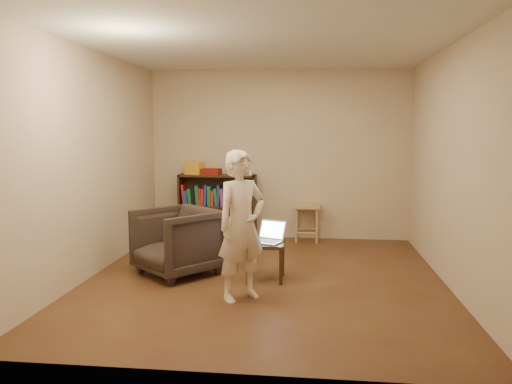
# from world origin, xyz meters

# --- Properties ---
(floor) EXTENTS (4.50, 4.50, 0.00)m
(floor) POSITION_xyz_m (0.00, 0.00, 0.00)
(floor) COLOR #4D2418
(floor) RESTS_ON ground
(ceiling) EXTENTS (4.50, 4.50, 0.00)m
(ceiling) POSITION_xyz_m (0.00, 0.00, 2.60)
(ceiling) COLOR silver
(ceiling) RESTS_ON wall_back
(wall_back) EXTENTS (4.00, 0.00, 4.00)m
(wall_back) POSITION_xyz_m (0.00, 2.25, 1.30)
(wall_back) COLOR #BEA68F
(wall_back) RESTS_ON floor
(wall_left) EXTENTS (0.00, 4.50, 4.50)m
(wall_left) POSITION_xyz_m (-2.00, 0.00, 1.30)
(wall_left) COLOR #BEA68F
(wall_left) RESTS_ON floor
(wall_right) EXTENTS (0.00, 4.50, 4.50)m
(wall_right) POSITION_xyz_m (2.00, 0.00, 1.30)
(wall_right) COLOR #BEA68F
(wall_right) RESTS_ON floor
(bookshelf) EXTENTS (1.20, 0.30, 1.00)m
(bookshelf) POSITION_xyz_m (-0.94, 2.09, 0.44)
(bookshelf) COLOR black
(bookshelf) RESTS_ON floor
(box_yellow) EXTENTS (0.28, 0.23, 0.20)m
(box_yellow) POSITION_xyz_m (-1.31, 2.11, 1.10)
(box_yellow) COLOR gold
(box_yellow) RESTS_ON bookshelf
(red_cloth) EXTENTS (0.30, 0.24, 0.09)m
(red_cloth) POSITION_xyz_m (-1.04, 2.11, 1.05)
(red_cloth) COLOR maroon
(red_cloth) RESTS_ON bookshelf
(box_green) EXTENTS (0.16, 0.16, 0.15)m
(box_green) POSITION_xyz_m (-0.62, 2.08, 1.07)
(box_green) COLOR #1B6532
(box_green) RESTS_ON bookshelf
(box_white) EXTENTS (0.10, 0.10, 0.07)m
(box_white) POSITION_xyz_m (-0.45, 2.08, 1.04)
(box_white) COLOR white
(box_white) RESTS_ON bookshelf
(stool) EXTENTS (0.39, 0.39, 0.56)m
(stool) POSITION_xyz_m (0.45, 2.03, 0.45)
(stool) COLOR #A88452
(stool) RESTS_ON floor
(armchair) EXTENTS (1.19, 1.19, 0.78)m
(armchair) POSITION_xyz_m (-1.03, 0.09, 0.39)
(armchair) COLOR #322821
(armchair) RESTS_ON floor
(side_table) EXTENTS (0.42, 0.42, 0.43)m
(side_table) POSITION_xyz_m (0.01, -0.02, 0.36)
(side_table) COLOR #301F10
(side_table) RESTS_ON floor
(laptop) EXTENTS (0.41, 0.41, 0.23)m
(laptop) POSITION_xyz_m (0.04, 0.02, 0.48)
(laptop) COLOR #ADADB1
(laptop) RESTS_ON side_table
(person) EXTENTS (0.64, 0.63, 1.49)m
(person) POSITION_xyz_m (-0.16, -0.70, 0.75)
(person) COLOR beige
(person) RESTS_ON floor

